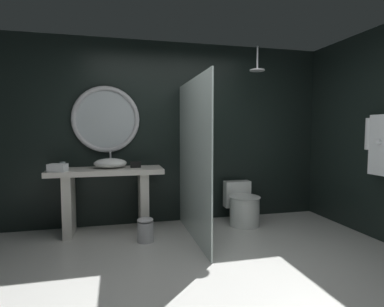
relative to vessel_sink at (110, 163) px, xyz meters
The scene contains 14 objects.
ground_plane 2.02m from the vessel_sink, 60.91° to the right, with size 5.76×5.76×0.00m, color silver.
back_wall_panel 1.01m from the vessel_sink, 19.98° to the left, with size 4.80×0.10×2.60m, color black.
side_wall_right 3.35m from the vessel_sink, 14.25° to the right, with size 0.10×2.47×2.60m, color black.
vanity_counter 0.36m from the vessel_sink, 157.86° to the right, with size 1.45×0.54×0.84m.
vessel_sink is the anchor object (origin of this frame).
tumbler_cup 0.58m from the vessel_sink, behind, with size 0.07×0.07×0.10m, color silver.
tissue_box 0.33m from the vessel_sink, ahead, with size 0.14×0.12×0.08m, color black.
round_wall_mirror 0.63m from the vessel_sink, 102.24° to the left, with size 0.91×0.07×0.91m.
shower_glass_panel 1.12m from the vessel_sink, 27.13° to the right, with size 0.02×1.56×1.97m, color silver.
rain_shower_head 2.39m from the vessel_sink, ahead, with size 0.21×0.21×0.34m.
hanging_bathrobe 3.34m from the vessel_sink, 21.84° to the right, with size 0.20×0.51×0.78m.
toilet 1.94m from the vessel_sink, ahead, with size 0.44×0.61×0.59m.
waste_bin 1.00m from the vessel_sink, 51.24° to the right, with size 0.20×0.20×0.30m.
folded_hand_towel 0.64m from the vessel_sink, 162.77° to the right, with size 0.21×0.15×0.09m, color white.
Camera 1 is at (-0.81, -2.62, 1.35)m, focal length 29.13 mm.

